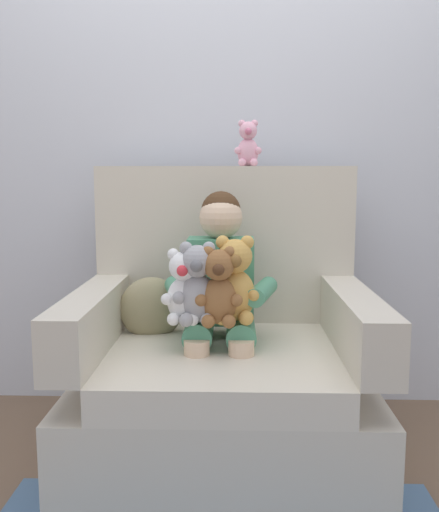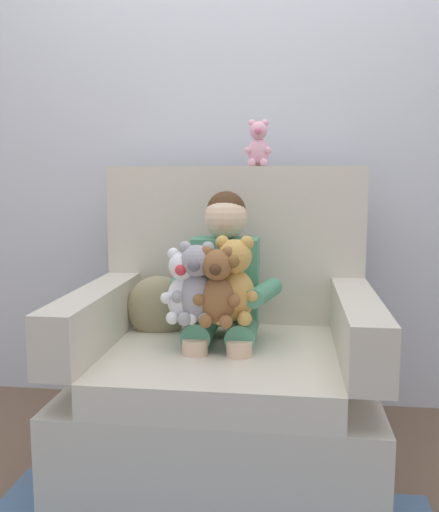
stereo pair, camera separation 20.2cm
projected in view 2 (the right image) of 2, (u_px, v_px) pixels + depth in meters
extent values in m
plane|color=brown|center=(224.00, 461.00, 2.19)|extent=(8.00, 8.00, 0.00)
cube|color=silver|center=(241.00, 136.00, 2.68)|extent=(6.00, 0.10, 2.60)
cube|color=beige|center=(224.00, 419.00, 2.16)|extent=(1.11, 0.94, 0.35)
cube|color=beige|center=(222.00, 367.00, 2.06)|extent=(0.83, 0.80, 0.12)
cube|color=beige|center=(235.00, 244.00, 2.46)|extent=(1.11, 0.14, 0.68)
cube|color=beige|center=(93.00, 319.00, 2.10)|extent=(0.14, 0.80, 0.21)
cube|color=beige|center=(358.00, 327.00, 1.98)|extent=(0.14, 0.80, 0.21)
cube|color=#4C9370|center=(226.00, 280.00, 2.23)|extent=(0.26, 0.16, 0.34)
sphere|color=beige|center=(226.00, 218.00, 2.20)|extent=(0.17, 0.17, 0.17)
sphere|color=#472D19|center=(226.00, 211.00, 2.20)|extent=(0.16, 0.16, 0.16)
cylinder|color=#4C9370|center=(201.00, 330.00, 2.14)|extent=(0.11, 0.26, 0.11)
cylinder|color=beige|center=(195.00, 379.00, 2.03)|extent=(0.09, 0.09, 0.30)
cylinder|color=#4C9370|center=(243.00, 331.00, 2.12)|extent=(0.11, 0.26, 0.11)
cylinder|color=beige|center=(239.00, 381.00, 2.01)|extent=(0.09, 0.09, 0.30)
cylinder|color=#4C9370|center=(181.00, 290.00, 2.14)|extent=(0.13, 0.27, 0.07)
cylinder|color=#4C9370|center=(264.00, 292.00, 2.10)|extent=(0.13, 0.27, 0.07)
ellipsoid|color=white|center=(184.00, 299.00, 2.04)|extent=(0.13, 0.11, 0.16)
sphere|color=white|center=(183.00, 266.00, 2.02)|extent=(0.11, 0.11, 0.11)
sphere|color=#DB333D|center=(181.00, 270.00, 1.97)|extent=(0.04, 0.04, 0.04)
sphere|color=white|center=(173.00, 254.00, 2.02)|extent=(0.04, 0.04, 0.04)
sphere|color=white|center=(166.00, 298.00, 2.02)|extent=(0.04, 0.04, 0.04)
sphere|color=white|center=(172.00, 318.00, 2.01)|extent=(0.05, 0.05, 0.05)
sphere|color=white|center=(193.00, 254.00, 2.01)|extent=(0.04, 0.04, 0.04)
sphere|color=white|center=(199.00, 299.00, 2.00)|extent=(0.04, 0.04, 0.04)
sphere|color=white|center=(191.00, 319.00, 2.00)|extent=(0.05, 0.05, 0.05)
ellipsoid|color=#9E9EA3|center=(197.00, 298.00, 2.02)|extent=(0.14, 0.12, 0.18)
sphere|color=#9E9EA3|center=(196.00, 261.00, 1.99)|extent=(0.12, 0.12, 0.12)
sphere|color=slate|center=(194.00, 266.00, 1.94)|extent=(0.04, 0.04, 0.04)
sphere|color=#9E9EA3|center=(185.00, 248.00, 2.00)|extent=(0.05, 0.05, 0.05)
sphere|color=#9E9EA3|center=(177.00, 297.00, 2.00)|extent=(0.05, 0.05, 0.05)
sphere|color=#9E9EA3|center=(184.00, 319.00, 1.99)|extent=(0.05, 0.05, 0.05)
sphere|color=#9E9EA3|center=(208.00, 248.00, 1.99)|extent=(0.05, 0.05, 0.05)
sphere|color=#9E9EA3|center=(214.00, 298.00, 1.98)|extent=(0.05, 0.05, 0.05)
sphere|color=#9E9EA3|center=(205.00, 320.00, 1.98)|extent=(0.05, 0.05, 0.05)
ellipsoid|color=gold|center=(235.00, 295.00, 2.04)|extent=(0.15, 0.12, 0.19)
sphere|color=gold|center=(235.00, 256.00, 2.00)|extent=(0.12, 0.12, 0.12)
sphere|color=brown|center=(233.00, 261.00, 1.95)|extent=(0.05, 0.05, 0.05)
sphere|color=gold|center=(223.00, 242.00, 2.01)|extent=(0.05, 0.05, 0.05)
sphere|color=gold|center=(215.00, 294.00, 2.01)|extent=(0.05, 0.05, 0.05)
sphere|color=gold|center=(222.00, 318.00, 2.00)|extent=(0.05, 0.05, 0.05)
sphere|color=gold|center=(247.00, 243.00, 2.00)|extent=(0.05, 0.05, 0.05)
sphere|color=gold|center=(253.00, 295.00, 1.99)|extent=(0.05, 0.05, 0.05)
sphere|color=gold|center=(244.00, 319.00, 1.99)|extent=(0.05, 0.05, 0.05)
ellipsoid|color=brown|center=(218.00, 301.00, 2.00)|extent=(0.13, 0.11, 0.17)
sphere|color=brown|center=(217.00, 265.00, 1.97)|extent=(0.11, 0.11, 0.11)
sphere|color=#4C2D19|center=(215.00, 270.00, 1.92)|extent=(0.04, 0.04, 0.04)
sphere|color=brown|center=(206.00, 252.00, 1.97)|extent=(0.04, 0.04, 0.04)
sphere|color=brown|center=(199.00, 300.00, 1.97)|extent=(0.04, 0.04, 0.04)
sphere|color=brown|center=(206.00, 321.00, 1.96)|extent=(0.05, 0.05, 0.05)
sphere|color=brown|center=(228.00, 252.00, 1.96)|extent=(0.04, 0.04, 0.04)
sphere|color=brown|center=(234.00, 301.00, 1.96)|extent=(0.04, 0.04, 0.04)
sphere|color=brown|center=(226.00, 322.00, 1.95)|extent=(0.05, 0.05, 0.05)
ellipsoid|color=#EAA8BC|center=(258.00, 152.00, 2.40)|extent=(0.09, 0.08, 0.12)
sphere|color=#EAA8BC|center=(258.00, 130.00, 2.38)|extent=(0.08, 0.08, 0.08)
sphere|color=#CC6684|center=(258.00, 131.00, 2.34)|extent=(0.03, 0.03, 0.03)
sphere|color=#EAA8BC|center=(252.00, 123.00, 2.38)|extent=(0.03, 0.03, 0.03)
sphere|color=#EAA8BC|center=(248.00, 151.00, 2.38)|extent=(0.03, 0.03, 0.03)
sphere|color=#EAA8BC|center=(252.00, 162.00, 2.37)|extent=(0.03, 0.03, 0.03)
sphere|color=#EAA8BC|center=(265.00, 123.00, 2.37)|extent=(0.03, 0.03, 0.03)
sphere|color=#EAA8BC|center=(268.00, 150.00, 2.37)|extent=(0.03, 0.03, 0.03)
sphere|color=#EAA8BC|center=(264.00, 162.00, 2.37)|extent=(0.03, 0.03, 0.03)
ellipsoid|color=#998C66|center=(158.00, 307.00, 2.32)|extent=(0.28, 0.16, 0.26)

